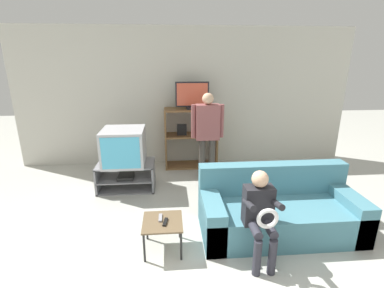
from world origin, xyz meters
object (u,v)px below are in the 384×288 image
at_px(tv_stand, 127,176).
at_px(television_flat, 192,96).
at_px(couch, 278,211).
at_px(television_main, 124,147).
at_px(remote_control_black, 165,222).
at_px(remote_control_white, 160,218).
at_px(snack_table, 163,225).
at_px(person_standing_adult, 207,130).
at_px(media_shelf, 191,137).
at_px(person_seated_child, 260,211).

distance_m(tv_stand, television_flat, 1.83).
xyz_separation_m(tv_stand, couch, (2.00, -1.33, 0.05)).
distance_m(television_flat, couch, 2.60).
bearing_deg(television_main, couch, -33.46).
bearing_deg(remote_control_black, remote_control_white, 132.75).
relative_size(television_main, remote_control_white, 4.53).
relative_size(remote_control_black, couch, 0.08).
bearing_deg(snack_table, remote_control_white, 115.12).
relative_size(snack_table, person_standing_adult, 0.28).
distance_m(remote_control_black, person_standing_adult, 1.96).
distance_m(television_main, person_standing_adult, 1.36).
xyz_separation_m(television_main, remote_control_black, (0.65, -1.61, -0.35)).
height_order(tv_stand, remote_control_white, tv_stand).
bearing_deg(television_flat, person_standing_adult, -75.22).
bearing_deg(couch, television_main, 146.54).
xyz_separation_m(tv_stand, remote_control_white, (0.59, -1.53, 0.15)).
bearing_deg(remote_control_white, media_shelf, 78.46).
xyz_separation_m(television_flat, remote_control_black, (-0.50, -2.47, -1.01)).
relative_size(television_flat, couch, 0.33).
relative_size(media_shelf, person_standing_adult, 0.75).
relative_size(snack_table, remote_control_white, 2.97).
bearing_deg(person_seated_child, tv_stand, 131.39).
xyz_separation_m(tv_stand, snack_table, (0.61, -1.58, 0.10)).
bearing_deg(person_standing_adult, television_main, -173.78).
height_order(television_flat, remote_control_white, television_flat).
distance_m(television_main, couch, 2.44).
xyz_separation_m(tv_stand, media_shelf, (1.11, 0.88, 0.37)).
xyz_separation_m(snack_table, remote_control_white, (-0.02, 0.05, 0.05)).
bearing_deg(person_seated_child, couch, 50.33).
relative_size(person_standing_adult, person_seated_child, 1.56).
bearing_deg(person_seated_child, person_standing_adult, 97.93).
bearing_deg(couch, remote_control_white, -172.13).
xyz_separation_m(snack_table, couch, (1.39, 0.25, -0.05)).
bearing_deg(tv_stand, media_shelf, 38.41).
bearing_deg(television_main, television_flat, 36.93).
xyz_separation_m(tv_stand, person_seated_child, (1.60, -1.81, 0.35)).
bearing_deg(media_shelf, remote_control_black, -100.70).
bearing_deg(television_main, snack_table, -68.52).
distance_m(media_shelf, television_flat, 0.79).
relative_size(tv_stand, person_standing_adult, 0.59).
bearing_deg(remote_control_white, television_flat, 77.75).
bearing_deg(person_seated_child, media_shelf, 100.18).
bearing_deg(tv_stand, person_standing_adult, 5.92).
bearing_deg(television_main, person_seated_child, -48.39).
bearing_deg(couch, tv_stand, 146.31).
height_order(person_standing_adult, person_seated_child, person_standing_adult).
height_order(couch, person_standing_adult, person_standing_adult).
bearing_deg(snack_table, person_seated_child, -13.44).
bearing_deg(television_flat, remote_control_white, -103.01).
relative_size(tv_stand, person_seated_child, 0.92).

